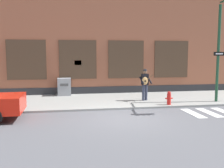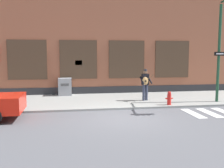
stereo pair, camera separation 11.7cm
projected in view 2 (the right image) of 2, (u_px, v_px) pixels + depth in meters
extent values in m
plane|color=#56565B|center=(123.00, 119.00, 10.97)|extent=(160.00, 160.00, 0.00)
cube|color=gray|center=(108.00, 100.00, 14.97)|extent=(28.00, 4.81, 0.10)
cube|color=#99563D|center=(99.00, 35.00, 18.82)|extent=(28.00, 4.00, 8.13)
cube|color=#28282B|center=(103.00, 91.00, 17.28)|extent=(28.00, 0.04, 0.55)
cube|color=#473323|center=(27.00, 60.00, 16.27)|extent=(2.38, 0.06, 2.48)
cube|color=black|center=(27.00, 60.00, 16.26)|extent=(2.26, 0.03, 2.36)
cube|color=#473323|center=(79.00, 60.00, 16.78)|extent=(2.38, 0.06, 2.48)
cube|color=black|center=(79.00, 60.00, 16.77)|extent=(2.26, 0.03, 2.36)
cube|color=#473323|center=(127.00, 59.00, 17.29)|extent=(2.38, 0.06, 2.48)
cube|color=black|center=(127.00, 59.00, 17.28)|extent=(2.26, 0.03, 2.36)
cube|color=#473323|center=(172.00, 59.00, 17.80)|extent=(2.38, 0.06, 2.48)
cube|color=black|center=(172.00, 59.00, 17.79)|extent=(2.26, 0.03, 2.36)
cube|color=yellow|center=(79.00, 63.00, 16.78)|extent=(0.44, 0.02, 0.30)
cube|color=silver|center=(193.00, 113.00, 11.88)|extent=(0.42, 1.90, 0.01)
cube|color=silver|center=(209.00, 113.00, 12.00)|extent=(0.42, 1.90, 0.01)
cube|color=silver|center=(24.00, 99.00, 11.42)|extent=(0.06, 0.24, 0.12)
cube|color=silver|center=(20.00, 104.00, 10.31)|extent=(0.06, 0.24, 0.12)
cylinder|color=black|center=(4.00, 107.00, 11.61)|extent=(0.66, 0.24, 0.66)
cylinder|color=#33384C|center=(147.00, 92.00, 14.67)|extent=(0.15, 0.15, 0.88)
cylinder|color=#33384C|center=(144.00, 93.00, 14.60)|extent=(0.15, 0.15, 0.88)
cube|color=black|center=(145.00, 79.00, 14.56)|extent=(0.41, 0.27, 0.61)
sphere|color=#9E7051|center=(145.00, 72.00, 14.51)|extent=(0.22, 0.22, 0.22)
cylinder|color=#333338|center=(145.00, 71.00, 14.50)|extent=(0.28, 0.28, 0.02)
cylinder|color=#333338|center=(145.00, 70.00, 14.50)|extent=(0.18, 0.18, 0.09)
cylinder|color=black|center=(150.00, 80.00, 14.54)|extent=(0.16, 0.52, 0.39)
cylinder|color=black|center=(142.00, 80.00, 14.40)|extent=(0.16, 0.52, 0.39)
ellipsoid|color=tan|center=(145.00, 81.00, 14.37)|extent=(0.37, 0.17, 0.44)
cylinder|color=black|center=(146.00, 81.00, 14.31)|extent=(0.09, 0.02, 0.09)
cylinder|color=brown|center=(150.00, 78.00, 14.41)|extent=(0.47, 0.10, 0.34)
cylinder|color=#1E472D|center=(219.00, 54.00, 14.04)|extent=(0.15, 0.15, 5.19)
cube|color=black|center=(220.00, 54.00, 13.93)|extent=(0.60, 0.09, 0.20)
cube|color=white|center=(220.00, 54.00, 13.91)|extent=(0.40, 0.06, 0.07)
cube|color=gray|center=(65.00, 87.00, 16.42)|extent=(0.82, 0.66, 1.08)
cube|color=#4C4C4C|center=(65.00, 85.00, 16.06)|extent=(0.49, 0.02, 0.16)
cylinder|color=red|center=(169.00, 99.00, 13.37)|extent=(0.20, 0.20, 0.55)
sphere|color=red|center=(169.00, 93.00, 13.33)|extent=(0.18, 0.18, 0.18)
cylinder|color=red|center=(167.00, 99.00, 13.34)|extent=(0.10, 0.07, 0.07)
cylinder|color=red|center=(172.00, 98.00, 13.39)|extent=(0.10, 0.07, 0.07)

